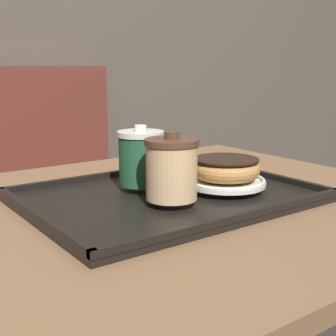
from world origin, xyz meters
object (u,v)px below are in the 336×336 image
coffee_cup_front (172,169)px  donut_chocolate_glazed (226,168)px  coffee_cup_rear (141,157)px  spoon (197,168)px

coffee_cup_front → donut_chocolate_glazed: coffee_cup_front is taller
coffee_cup_rear → spoon: bearing=10.3°
coffee_cup_front → spoon: size_ratio=1.08×
coffee_cup_rear → donut_chocolate_glazed: size_ratio=0.88×
coffee_cup_front → spoon: bearing=39.5°
coffee_cup_front → spoon: (0.18, 0.15, -0.05)m
coffee_cup_rear → spoon: size_ratio=1.07×
coffee_cup_front → spoon: 0.24m
coffee_cup_rear → donut_chocolate_glazed: 0.17m
coffee_cup_front → donut_chocolate_glazed: size_ratio=0.89×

